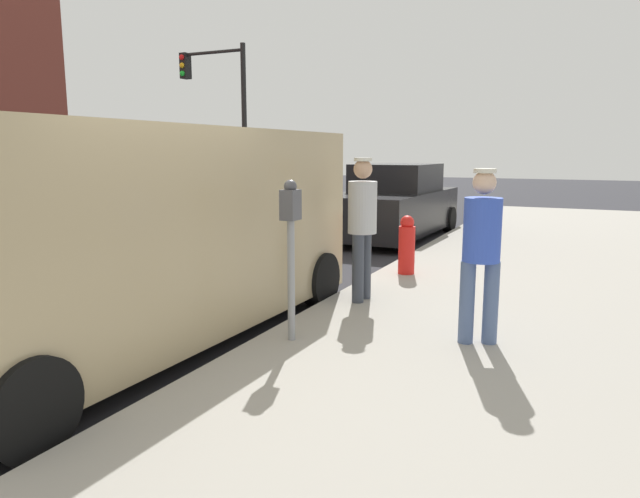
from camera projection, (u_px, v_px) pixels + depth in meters
The scene contains 9 objects.
ground_plane at pixel (112, 365), 5.25m from camera, with size 80.00×80.00×0.00m, color #2D2D33.
sidewalk_slab at pixel (513, 438), 3.76m from camera, with size 5.00×32.00×0.15m, color #9E998E.
parking_meter_near at pixel (291, 233), 5.33m from camera, with size 0.14×0.18×1.52m.
pedestrian_in_blue at pixel (482, 246), 5.26m from camera, with size 0.34×0.34×1.62m.
pedestrian_in_gray at pixel (362, 220), 6.80m from camera, with size 0.34×0.36×1.70m.
parked_van at pixel (141, 230), 5.68m from camera, with size 2.22×5.24×2.15m.
parked_sedan_ahead at pixel (393, 205), 12.86m from camera, with size 2.04×4.45×1.65m.
traffic_light_corner at pixel (221, 101), 18.20m from camera, with size 2.48×0.42×5.20m.
fire_hydrant at pixel (407, 246), 8.40m from camera, with size 0.24×0.24×0.86m.
Camera 1 is at (3.85, -3.71, 1.92)m, focal length 32.32 mm.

